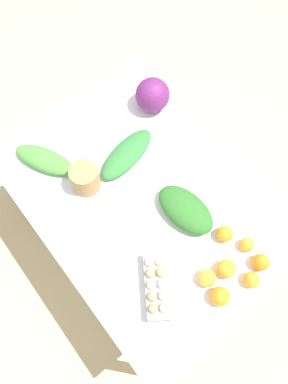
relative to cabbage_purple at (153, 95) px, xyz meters
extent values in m
plane|color=#C6B289|center=(0.38, -0.36, -0.84)|extent=(8.00, 8.00, 0.00)
cube|color=silver|center=(0.38, -0.36, -0.11)|extent=(1.40, 1.01, 0.03)
cylinder|color=tan|center=(-0.26, -0.80, -0.48)|extent=(0.06, 0.06, 0.72)
cylinder|color=tan|center=(1.02, -0.80, -0.48)|extent=(0.06, 0.06, 0.72)
cylinder|color=tan|center=(-0.26, 0.08, -0.48)|extent=(0.06, 0.06, 0.72)
cylinder|color=tan|center=(1.02, 0.08, -0.48)|extent=(0.06, 0.06, 0.72)
sphere|color=#6B2366|center=(0.00, 0.00, 0.00)|extent=(0.18, 0.18, 0.18)
cube|color=#A8A8A3|center=(0.76, -0.60, -0.06)|extent=(0.29, 0.24, 0.06)
sphere|color=white|center=(0.67, -0.56, -0.02)|extent=(0.04, 0.04, 0.04)
sphere|color=tan|center=(0.71, -0.59, -0.02)|extent=(0.04, 0.04, 0.04)
sphere|color=white|center=(0.75, -0.61, -0.02)|extent=(0.04, 0.04, 0.04)
sphere|color=tan|center=(0.79, -0.64, -0.02)|extent=(0.04, 0.04, 0.04)
sphere|color=tan|center=(0.83, -0.67, -0.02)|extent=(0.04, 0.04, 0.04)
sphere|color=white|center=(0.70, -0.52, -0.02)|extent=(0.04, 0.04, 0.04)
sphere|color=tan|center=(0.74, -0.55, -0.02)|extent=(0.04, 0.04, 0.04)
sphere|color=white|center=(0.77, -0.58, -0.02)|extent=(0.04, 0.04, 0.04)
sphere|color=white|center=(0.81, -0.60, -0.02)|extent=(0.04, 0.04, 0.04)
sphere|color=white|center=(0.85, -0.63, -0.02)|extent=(0.04, 0.04, 0.04)
cylinder|color=#A87F51|center=(0.17, -0.55, -0.02)|extent=(0.13, 0.13, 0.14)
ellipsoid|color=#2D6B28|center=(0.58, -0.27, -0.04)|extent=(0.31, 0.20, 0.09)
ellipsoid|color=#4C933D|center=(-0.05, -0.64, -0.05)|extent=(0.34, 0.25, 0.07)
ellipsoid|color=#337538|center=(0.17, -0.30, -0.06)|extent=(0.22, 0.37, 0.06)
sphere|color=orange|center=(0.89, -0.32, -0.05)|extent=(0.08, 0.08, 0.08)
sphere|color=#F9A833|center=(0.87, -0.41, -0.05)|extent=(0.08, 0.08, 0.08)
sphere|color=orange|center=(0.99, -0.26, -0.05)|extent=(0.07, 0.07, 0.07)
sphere|color=orange|center=(0.77, -0.21, -0.05)|extent=(0.08, 0.08, 0.08)
sphere|color=orange|center=(0.87, -0.17, -0.06)|extent=(0.06, 0.06, 0.06)
sphere|color=orange|center=(0.96, -0.18, -0.05)|extent=(0.08, 0.08, 0.08)
sphere|color=orange|center=(0.96, -0.42, -0.05)|extent=(0.08, 0.08, 0.08)
camera|label=1|loc=(0.98, -0.84, 1.53)|focal=35.00mm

